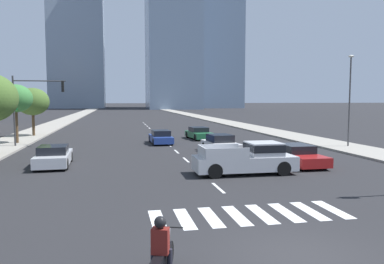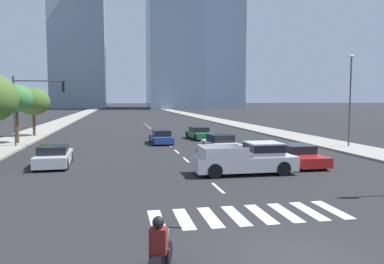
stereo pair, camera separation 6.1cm
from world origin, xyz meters
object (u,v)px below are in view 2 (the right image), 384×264
Objects in this scene: sedan_white_3 at (221,144)px; traffic_signal_far at (34,98)px; sedan_silver_4 at (54,156)px; street_tree_third at (16,99)px; sedan_red_1 at (297,155)px; street_lamp_east at (350,94)px; motorcycle_trailing at (159,256)px; pickup_truck at (249,159)px; street_tree_fourth at (33,102)px; sedan_green_0 at (199,133)px; sedan_blue_2 at (161,137)px.

traffic_signal_far is (-14.23, 6.15, 3.45)m from sedan_white_3.
sedan_silver_4 is 13.37m from street_tree_third.
sedan_red_1 is 0.64× the size of street_lamp_east.
street_lamp_east reaches higher than motorcycle_trailing.
pickup_truck is 28.06m from street_tree_fourth.
traffic_signal_far reaches higher than motorcycle_trailing.
motorcycle_trailing is 12.50m from pickup_truck.
motorcycle_trailing is 0.45× the size of sedan_red_1.
pickup_truck is 17.88m from sedan_green_0.
traffic_signal_far is 1.12× the size of street_tree_third.
pickup_truck reaches higher than sedan_white_3.
motorcycle_trailing is 29.70m from sedan_green_0.
sedan_silver_4 reaches higher than sedan_red_1.
motorcycle_trailing is 0.48× the size of sedan_silver_4.
street_tree_third is 6.83m from street_tree_fourth.
street_tree_fourth reaches higher than motorcycle_trailing.
street_tree_fourth is (0.00, 6.82, -0.30)m from street_tree_third.
sedan_white_3 is 11.63m from street_lamp_east.
street_tree_fourth is at bearing 12.85° from sedan_silver_4.
sedan_silver_4 is at bearing -46.21° from sedan_green_0.
motorcycle_trailing reaches higher than sedan_green_0.
sedan_blue_2 is 12.64m from sedan_silver_4.
sedan_white_3 is at bearing 0.15° from motorcycle_trailing.
sedan_blue_2 is 0.83× the size of street_tree_third.
sedan_white_3 reaches higher than sedan_silver_4.
sedan_silver_4 is (-4.60, 15.44, -0.01)m from motorcycle_trailing.
traffic_signal_far is at bearing 90.73° from sedan_blue_2.
sedan_red_1 is (9.81, 13.11, -0.02)m from motorcycle_trailing.
sedan_blue_2 is (2.93, 25.60, -0.02)m from motorcycle_trailing.
street_tree_fourth is (-9.51, 34.21, 3.13)m from motorcycle_trailing.
sedan_white_3 is 0.78× the size of traffic_signal_far.
traffic_signal_far is (-17.38, 12.07, 3.50)m from sedan_red_1.
street_lamp_east reaches higher than sedan_red_1.
sedan_green_0 is at bearing 4.92° from street_tree_third.
motorcycle_trailing is 26.70m from street_lamp_east.
pickup_truck is 14.92m from sedan_blue_2.
sedan_white_3 is 18.52m from street_tree_third.
street_tree_fourth is at bearing -112.84° from sedan_green_0.
street_tree_third is 1.02× the size of street_tree_fourth.
sedan_red_1 is 28.78m from street_tree_fourth.
sedan_red_1 is at bearing -17.37° from motorcycle_trailing.
sedan_blue_2 is 11.09m from traffic_signal_far.
motorcycle_trailing reaches higher than sedan_silver_4.
sedan_green_0 is 9.82m from sedan_white_3.
pickup_truck is at bearing -143.27° from street_lamp_east.
sedan_blue_2 is (-4.22, -3.23, 0.01)m from sedan_green_0.
pickup_truck is 1.07× the size of street_tree_fourth.
street_tree_third is (-4.92, 11.95, 3.44)m from sedan_silver_4.
sedan_green_0 is 1.06× the size of sedan_blue_2.
street_tree_fourth is at bearing 34.97° from motorcycle_trailing.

